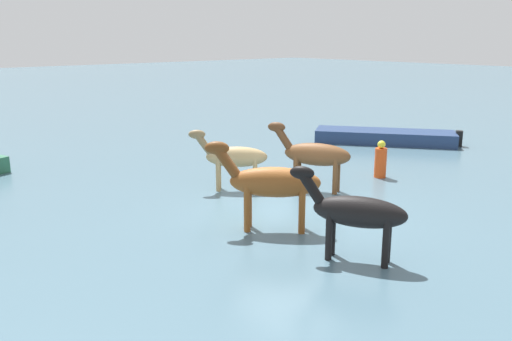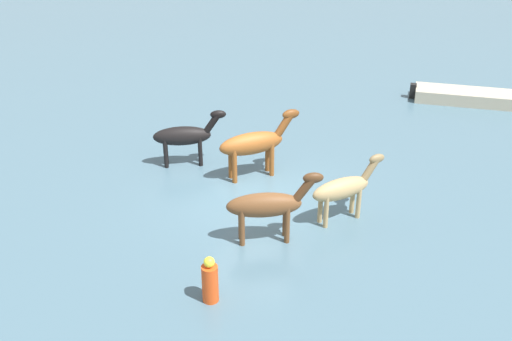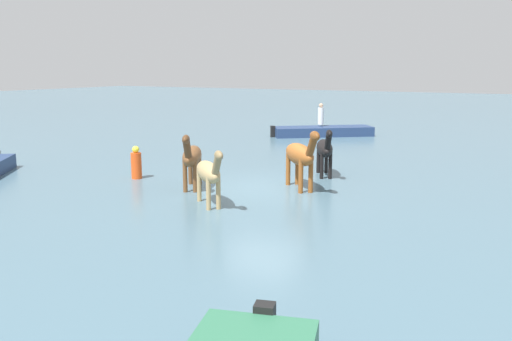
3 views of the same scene
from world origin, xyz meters
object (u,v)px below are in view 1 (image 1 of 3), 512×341
(horse_pinto_flank, at_px, (271,182))
(boat_launch_far, at_px, (385,139))
(horse_dark_mare, at_px, (355,212))
(horse_mid_herd, at_px, (234,157))
(buoy_channel_marker, at_px, (381,161))
(horse_lead, at_px, (314,154))

(horse_pinto_flank, bearing_deg, boat_launch_far, -110.77)
(horse_dark_mare, bearing_deg, horse_mid_herd, -42.31)
(horse_dark_mare, bearing_deg, buoy_channel_marker, -86.24)
(horse_mid_herd, relative_size, buoy_channel_marker, 1.63)
(horse_pinto_flank, bearing_deg, buoy_channel_marker, -121.76)
(horse_mid_herd, height_order, boat_launch_far, horse_mid_herd)
(horse_mid_herd, xyz_separation_m, boat_launch_far, (1.29, -8.85, -0.75))
(horse_lead, distance_m, buoy_channel_marker, 2.67)
(boat_launch_far, bearing_deg, buoy_channel_marker, 88.18)
(horse_dark_mare, distance_m, buoy_channel_marker, 6.58)
(horse_dark_mare, xyz_separation_m, buoy_channel_marker, (3.47, -5.57, -0.47))
(horse_pinto_flank, xyz_separation_m, boat_launch_far, (4.34, -10.25, -0.91))
(horse_pinto_flank, xyz_separation_m, horse_lead, (1.55, -3.04, -0.07))
(horse_pinto_flank, height_order, horse_lead, horse_pinto_flank)
(horse_mid_herd, distance_m, boat_launch_far, 8.97)
(horse_pinto_flank, distance_m, horse_lead, 3.41)
(horse_pinto_flank, distance_m, boat_launch_far, 11.17)
(horse_lead, relative_size, horse_mid_herd, 1.23)
(buoy_channel_marker, bearing_deg, horse_lead, 82.22)
(horse_dark_mare, bearing_deg, horse_lead, -66.04)
(horse_lead, bearing_deg, boat_launch_far, -96.15)
(boat_launch_far, xyz_separation_m, buoy_channel_marker, (-3.15, 4.62, 0.33))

